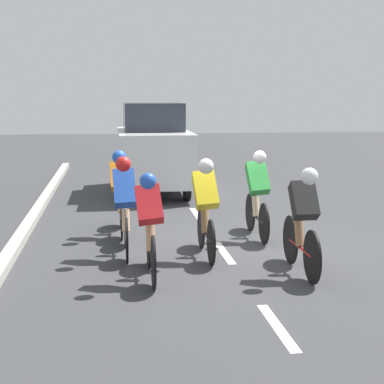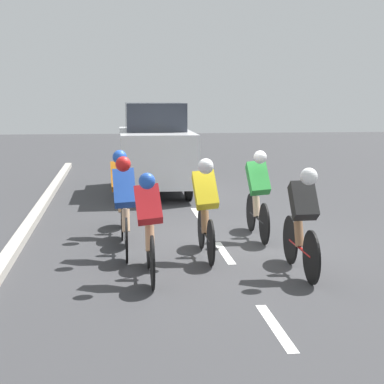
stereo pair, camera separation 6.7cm
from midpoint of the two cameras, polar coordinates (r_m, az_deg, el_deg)
The scene contains 12 objects.
ground_plane at distance 10.36m, azimuth 2.59°, elevation -4.73°, with size 60.00×60.00×0.00m, color #38383A.
lane_stripe_near at distance 6.88m, azimuth 7.71°, elevation -11.79°, with size 0.12×1.40×0.01m, color white.
lane_stripe_mid at distance 9.87m, azimuth 3.07°, elevation -5.39°, with size 0.12×1.40×0.01m, color white.
lane_stripe_far at distance 12.96m, azimuth 0.65°, elevation -1.99°, with size 0.12×1.40×0.01m, color white.
curb at distance 9.84m, azimuth -15.71°, elevation -5.35°, with size 0.20×24.38×0.14m, color #A8A399.
cyclist_red at distance 8.30m, azimuth -3.61°, elevation -2.84°, with size 0.37×1.69×1.44m.
cyclist_green at distance 10.74m, azimuth 6.05°, elevation -0.03°, with size 0.36×1.71×1.50m.
cyclist_yellow at distance 9.40m, azimuth 1.41°, elevation -1.18°, with size 0.37×1.69×1.50m.
cyclist_black at distance 8.63m, azimuth 10.02°, elevation -2.35°, with size 0.33×1.70×1.48m.
cyclist_orange at distance 11.06m, azimuth -6.17°, elevation 0.22°, with size 0.34×1.71×1.48m.
cyclist_blue at distance 9.57m, azimuth -5.79°, elevation -0.99°, with size 0.35×1.65×1.52m.
support_car at distance 15.75m, azimuth -3.18°, elevation 3.90°, with size 1.70×3.92×2.20m.
Camera 2 is at (1.62, 9.94, 2.40)m, focal length 60.00 mm.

